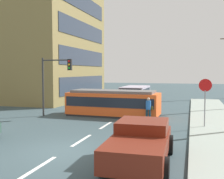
{
  "coord_description": "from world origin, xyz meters",
  "views": [
    {
      "loc": [
        5.27,
        -10.49,
        3.46
      ],
      "look_at": [
        -0.24,
        8.24,
        2.17
      ],
      "focal_mm": 43.63,
      "sensor_mm": 36.0,
      "label": 1
    }
  ],
  "objects": [
    {
      "name": "lane_stripe_1",
      "position": [
        0.0,
        2.0,
        0.01
      ],
      "size": [
        0.16,
        2.4,
        0.01
      ],
      "primitive_type": "cube",
      "color": "silver",
      "rests_on": "ground"
    },
    {
      "name": "streetcar_tram",
      "position": [
        -0.59,
        9.76,
        1.04
      ],
      "size": [
        7.19,
        2.75,
        2.01
      ],
      "color": "#F45A22",
      "rests_on": "ground"
    },
    {
      "name": "ground_plane",
      "position": [
        0.0,
        10.0,
        0.0
      ],
      "size": [
        120.0,
        120.0,
        0.0
      ],
      "primitive_type": "plane",
      "color": "#384A50"
    },
    {
      "name": "sidewalk_curb_right",
      "position": [
        6.8,
        6.0,
        0.07
      ],
      "size": [
        3.2,
        36.0,
        0.14
      ],
      "primitive_type": "cube",
      "color": "#929F95",
      "rests_on": "ground"
    },
    {
      "name": "stop_sign",
      "position": [
        6.05,
        6.73,
        2.19
      ],
      "size": [
        0.76,
        0.07,
        2.88
      ],
      "color": "gray",
      "rests_on": "sidewalk_curb_right"
    },
    {
      "name": "lane_stripe_4",
      "position": [
        0.0,
        21.76,
        0.01
      ],
      "size": [
        0.16,
        2.4,
        0.01
      ],
      "primitive_type": "cube",
      "color": "silver",
      "rests_on": "ground"
    },
    {
      "name": "city_bus",
      "position": [
        -0.71,
        18.86,
        1.04
      ],
      "size": [
        2.55,
        5.17,
        1.82
      ],
      "color": "#ADA4B8",
      "rests_on": "ground"
    },
    {
      "name": "traffic_light_mast",
      "position": [
        -4.77,
        8.13,
        3.17
      ],
      "size": [
        2.49,
        0.33,
        4.52
      ],
      "color": "#333333",
      "rests_on": "ground"
    },
    {
      "name": "pickup_truck_parked",
      "position": [
        3.46,
        -0.52,
        0.8
      ],
      "size": [
        2.39,
        5.06,
        1.55
      ],
      "color": "maroon",
      "rests_on": "ground"
    },
    {
      "name": "lane_stripe_3",
      "position": [
        0.0,
        15.76,
        0.01
      ],
      "size": [
        0.16,
        2.4,
        0.01
      ],
      "primitive_type": "cube",
      "color": "silver",
      "rests_on": "ground"
    },
    {
      "name": "pedestrian_crossing",
      "position": [
        2.43,
        8.07,
        0.94
      ],
      "size": [
        0.51,
        0.36,
        1.67
      ],
      "color": "#193846",
      "rests_on": "ground"
    },
    {
      "name": "corner_building",
      "position": [
        -14.61,
        20.03,
        11.2
      ],
      "size": [
        14.9,
        15.41,
        22.4
      ],
      "color": "olive",
      "rests_on": "ground"
    },
    {
      "name": "lane_stripe_0",
      "position": [
        0.0,
        -2.0,
        0.01
      ],
      "size": [
        0.16,
        2.4,
        0.01
      ],
      "primitive_type": "cube",
      "color": "silver",
      "rests_on": "ground"
    },
    {
      "name": "lane_stripe_2",
      "position": [
        0.0,
        6.0,
        0.01
      ],
      "size": [
        0.16,
        2.4,
        0.01
      ],
      "primitive_type": "cube",
      "color": "silver",
      "rests_on": "ground"
    }
  ]
}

